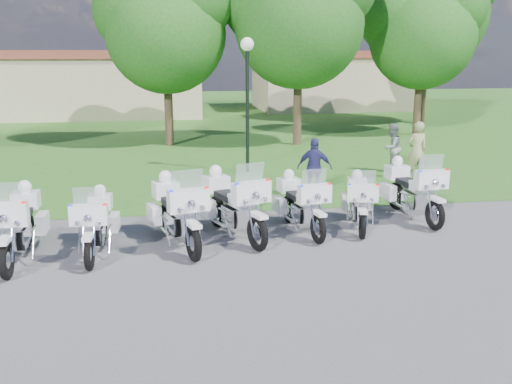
{
  "coord_description": "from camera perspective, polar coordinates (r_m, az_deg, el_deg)",
  "views": [
    {
      "loc": [
        -1.25,
        -10.75,
        3.89
      ],
      "look_at": [
        0.66,
        1.2,
        0.95
      ],
      "focal_mm": 40.0,
      "sensor_mm": 36.0,
      "label": 1
    }
  ],
  "objects": [
    {
      "name": "ground",
      "position": [
        11.5,
        -2.31,
        -6.12
      ],
      "size": [
        100.0,
        100.0,
        0.0
      ],
      "primitive_type": "plane",
      "color": "#4C4C51",
      "rests_on": "ground"
    },
    {
      "name": "grass_lawn",
      "position": [
        37.97,
        -7.19,
        7.66
      ],
      "size": [
        100.0,
        48.0,
        0.01
      ],
      "primitive_type": "cube",
      "color": "#266C22",
      "rests_on": "ground"
    },
    {
      "name": "motorcycle_1",
      "position": [
        11.9,
        -22.68,
        -2.93
      ],
      "size": [
        0.84,
        2.53,
        1.7
      ],
      "rotation": [
        0.0,
        0.0,
        3.15
      ],
      "color": "black",
      "rests_on": "ground"
    },
    {
      "name": "motorcycle_2",
      "position": [
        11.75,
        -15.7,
        -2.95
      ],
      "size": [
        0.78,
        2.27,
        1.52
      ],
      "rotation": [
        0.0,
        0.0,
        3.1
      ],
      "color": "black",
      "rests_on": "ground"
    },
    {
      "name": "motorcycle_3",
      "position": [
        11.9,
        -7.93,
        -1.88
      ],
      "size": [
        1.28,
        2.55,
        1.75
      ],
      "rotation": [
        0.0,
        0.0,
        3.41
      ],
      "color": "black",
      "rests_on": "ground"
    },
    {
      "name": "motorcycle_4",
      "position": [
        12.34,
        -2.38,
        -1.15
      ],
      "size": [
        1.44,
        2.51,
        1.77
      ],
      "rotation": [
        0.0,
        0.0,
        3.5
      ],
      "color": "black",
      "rests_on": "ground"
    },
    {
      "name": "motorcycle_5",
      "position": [
        12.79,
        4.46,
        -1.06
      ],
      "size": [
        1.0,
        2.31,
        1.56
      ],
      "rotation": [
        0.0,
        0.0,
        3.31
      ],
      "color": "black",
      "rests_on": "ground"
    },
    {
      "name": "motorcycle_6",
      "position": [
        13.27,
        10.27,
        -0.86
      ],
      "size": [
        1.05,
        2.15,
        1.47
      ],
      "rotation": [
        0.0,
        0.0,
        2.9
      ],
      "color": "black",
      "rests_on": "ground"
    },
    {
      "name": "motorcycle_7",
      "position": [
        14.27,
        15.34,
        0.28
      ],
      "size": [
        0.97,
        2.53,
        1.7
      ],
      "rotation": [
        0.0,
        0.0,
        3.24
      ],
      "color": "black",
      "rests_on": "ground"
    },
    {
      "name": "lamp_post",
      "position": [
        18.91,
        -0.88,
        11.89
      ],
      "size": [
        0.44,
        0.44,
        4.41
      ],
      "color": "black",
      "rests_on": "ground"
    },
    {
      "name": "tree_1",
      "position": [
        25.06,
        -9.15,
        16.53
      ],
      "size": [
        5.92,
        5.06,
        7.9
      ],
      "color": "#38281C",
      "rests_on": "ground"
    },
    {
      "name": "tree_2",
      "position": [
        25.08,
        4.19,
        17.66
      ],
      "size": [
        6.42,
        5.48,
        8.56
      ],
      "color": "#38281C",
      "rests_on": "ground"
    },
    {
      "name": "tree_3",
      "position": [
        29.22,
        16.23,
        15.68
      ],
      "size": [
        5.89,
        5.02,
        7.85
      ],
      "color": "#38281C",
      "rests_on": "ground"
    },
    {
      "name": "tree_4",
      "position": [
        34.57,
        16.81,
        17.75
      ],
      "size": [
        7.59,
        6.48,
        10.12
      ],
      "color": "#38281C",
      "rests_on": "ground"
    },
    {
      "name": "building_west",
      "position": [
        39.09,
        -16.31,
        10.43
      ],
      "size": [
        14.56,
        8.32,
        4.1
      ],
      "color": "tan",
      "rests_on": "ground"
    },
    {
      "name": "building_east",
      "position": [
        42.59,
        7.81,
        11.06
      ],
      "size": [
        11.44,
        7.28,
        4.1
      ],
      "color": "tan",
      "rests_on": "ground"
    },
    {
      "name": "bystander_a",
      "position": [
        18.67,
        15.77,
        3.97
      ],
      "size": [
        0.69,
        0.47,
        1.84
      ],
      "primitive_type": "imported",
      "rotation": [
        0.0,
        0.0,
        3.19
      ],
      "color": "tan",
      "rests_on": "ground"
    },
    {
      "name": "bystander_b",
      "position": [
        19.72,
        13.4,
        4.3
      ],
      "size": [
        1.0,
        0.95,
        1.63
      ],
      "primitive_type": "imported",
      "rotation": [
        0.0,
        0.0,
        -2.57
      ],
      "color": "gray",
      "rests_on": "ground"
    },
    {
      "name": "bystander_c",
      "position": [
        15.86,
        5.88,
        2.41
      ],
      "size": [
        1.04,
        0.7,
        1.64
      ],
      "primitive_type": "imported",
      "rotation": [
        0.0,
        0.0,
        2.8
      ],
      "color": "navy",
      "rests_on": "ground"
    }
  ]
}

